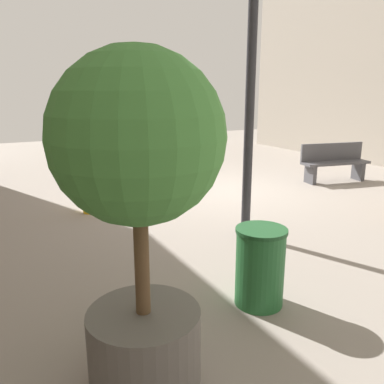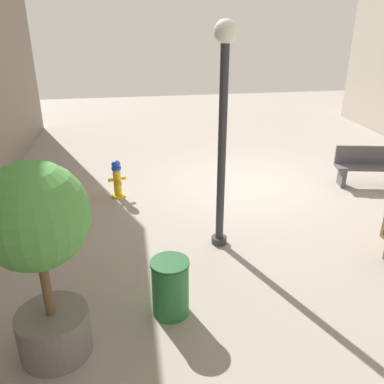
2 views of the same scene
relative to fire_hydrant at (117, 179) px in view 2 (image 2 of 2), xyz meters
name	(u,v)px [view 2 (image 2 of 2)]	position (x,y,z in m)	size (l,w,h in m)	color
ground_plane	(246,184)	(-3.09, -0.21, -0.44)	(23.40, 23.40, 0.00)	gray
fire_hydrant	(117,179)	(0.00, 0.00, 0.00)	(0.40, 0.37, 0.88)	gold
bench_near	(372,165)	(-6.06, 0.27, 0.06)	(1.81, 0.79, 0.95)	#4C4C51
planter_tree	(38,242)	(0.74, 4.56, 1.13)	(1.21, 1.21, 2.50)	slate
street_lamp	(223,115)	(-1.83, 2.35, 1.92)	(0.36, 0.36, 3.80)	#2D2D33
trash_bin	(170,287)	(-0.75, 4.08, -0.02)	(0.53, 0.53, 0.85)	#266633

